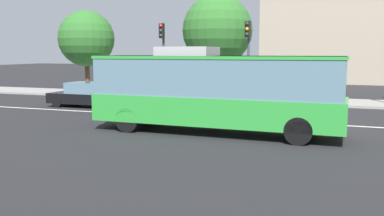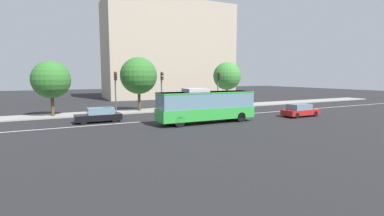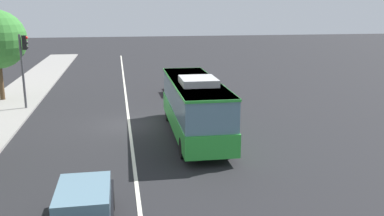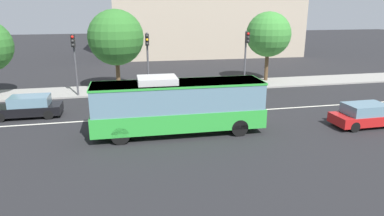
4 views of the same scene
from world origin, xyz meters
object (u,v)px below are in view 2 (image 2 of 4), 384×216
Objects in this scene: sedan_black at (99,115)px; street_tree_kerbside_centre at (51,80)px; traffic_light_near_corner at (162,85)px; street_tree_kerbside_right at (227,76)px; transit_bus at (206,105)px; sedan_red at (300,110)px; street_tree_kerbside_left at (139,76)px; traffic_light_far_corner at (116,85)px; traffic_light_mid_block at (218,84)px.

street_tree_kerbside_centre is (-4.10, 6.22, 3.52)m from sedan_black.
street_tree_kerbside_right is at bearing 107.33° from traffic_light_near_corner.
transit_bus is 11.91m from sedan_red.
transit_bus is 1.41× the size of street_tree_kerbside_left.
traffic_light_near_corner is 1.00× the size of traffic_light_far_corner.
traffic_light_mid_block is 0.76× the size of street_tree_kerbside_right.
street_tree_kerbside_right is (14.52, 0.98, -0.04)m from street_tree_kerbside_left.
traffic_light_mid_block is (17.48, 5.03, 2.84)m from sedan_black.
sedan_black is (-9.45, 5.28, -1.09)m from transit_bus.
street_tree_kerbside_centre is 24.77m from street_tree_kerbside_right.
transit_bus is at bearing -41.48° from traffic_light_mid_block.
street_tree_kerbside_centre is (-13.55, 11.51, 2.43)m from transit_bus.
street_tree_kerbside_left is at bearing -120.67° from traffic_light_near_corner.
transit_bus is 2.23× the size of sedan_black.
transit_bus reaches higher than sedan_black.
sedan_red is 12.46m from traffic_light_mid_block.
traffic_light_far_corner is at bearing -92.94° from traffic_light_mid_block.
street_tree_kerbside_right reaches higher than sedan_red.
sedan_black is 6.28m from traffic_light_far_corner.
street_tree_kerbside_left is at bearing -176.14° from street_tree_kerbside_right.
transit_bus is at bearing -131.24° from street_tree_kerbside_right.
sedan_black is 8.24m from street_tree_kerbside_centre.
traffic_light_near_corner is 12.84m from street_tree_kerbside_centre.
sedan_red is at bearing -87.51° from street_tree_kerbside_right.
street_tree_kerbside_centre is (-10.22, -0.28, -0.46)m from street_tree_kerbside_left.
transit_bus is at bearing 151.00° from sedan_black.
street_tree_kerbside_centre is at bearing 152.72° from sedan_red.
street_tree_kerbside_right reaches higher than sedan_black.
traffic_light_near_corner is at bearing -151.04° from sedan_black.
street_tree_kerbside_left is (3.35, 1.64, 1.14)m from traffic_light_far_corner.
street_tree_kerbside_centre reaches higher than sedan_black.
traffic_light_near_corner is at bearing -91.67° from traffic_light_mid_block.
traffic_light_far_corner is 0.82× the size of street_tree_kerbside_centre.
traffic_light_far_corner is at bearing 147.77° from sedan_red.
street_tree_kerbside_centre is 0.93× the size of street_tree_kerbside_right.
traffic_light_mid_block is at bearing -3.17° from street_tree_kerbside_centre.
traffic_light_near_corner is 8.85m from traffic_light_mid_block.
street_tree_kerbside_centre is at bearing -92.21° from traffic_light_near_corner.
traffic_light_near_corner is 3.28m from street_tree_kerbside_left.
transit_bus is at bearing 9.08° from traffic_light_near_corner.
street_tree_kerbside_left is (-2.51, 1.77, 1.14)m from traffic_light_near_corner.
traffic_light_far_corner is (-14.71, -0.16, 0.00)m from traffic_light_mid_block.
traffic_light_far_corner is at bearing -119.44° from sedan_black.
street_tree_kerbside_right is at bearing 3.86° from street_tree_kerbside_left.
street_tree_kerbside_left reaches higher than traffic_light_near_corner.
sedan_red is 0.71× the size of street_tree_kerbside_centre.
transit_bus is 17.22m from street_tree_kerbside_right.
street_tree_kerbside_right is at bearing 49.87° from transit_bus.
traffic_light_mid_block is (8.03, 10.31, 1.75)m from transit_bus.
traffic_light_mid_block is at bearing -163.74° from sedan_black.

